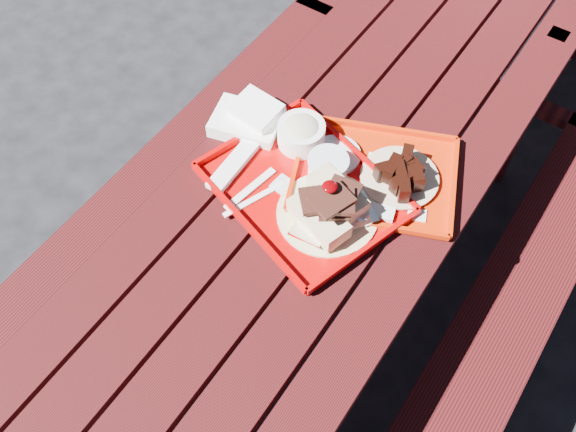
# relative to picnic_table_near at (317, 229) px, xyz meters

# --- Properties ---
(ground) EXTENTS (60.00, 60.00, 0.00)m
(ground) POSITION_rel_picnic_table_near_xyz_m (0.00, 0.00, -0.56)
(ground) COLOR black
(ground) RESTS_ON ground
(picnic_table_near) EXTENTS (1.41, 2.40, 0.75)m
(picnic_table_near) POSITION_rel_picnic_table_near_xyz_m (0.00, 0.00, 0.00)
(picnic_table_near) COLOR #3A0B0B
(picnic_table_near) RESTS_ON ground
(near_tray) EXTENTS (0.59, 0.52, 0.16)m
(near_tray) POSITION_rel_picnic_table_near_xyz_m (-0.03, -0.00, 0.23)
(near_tray) COLOR #B00404
(near_tray) RESTS_ON picnic_table_near
(far_tray) EXTENTS (0.53, 0.48, 0.07)m
(far_tray) POSITION_rel_picnic_table_near_xyz_m (0.09, 0.11, 0.21)
(far_tray) COLOR red
(far_tray) RESTS_ON picnic_table_near
(white_cloth) EXTENTS (0.22, 0.19, 0.08)m
(white_cloth) POSITION_rel_picnic_table_near_xyz_m (-0.29, 0.08, 0.22)
(white_cloth) COLOR white
(white_cloth) RESTS_ON picnic_table_near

